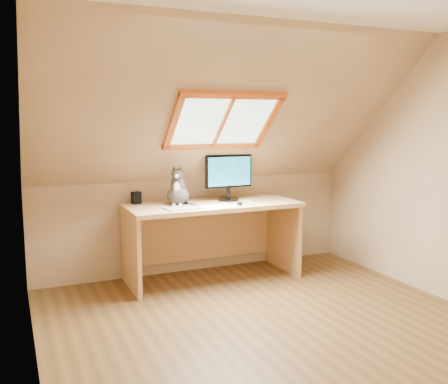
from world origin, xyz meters
TOP-DOWN VIEW (x-y plane):
  - ground at (0.00, 0.00)m, footprint 3.50×3.50m
  - room_shell at (0.00, -0.09)m, footprint 3.52×3.52m
  - desk at (0.03, 1.45)m, footprint 1.75×0.76m
  - monitor at (0.24, 1.45)m, footprint 0.52×0.22m
  - cat at (-0.33, 1.41)m, footprint 0.30×0.32m
  - desk_speaker at (-0.69, 1.63)m, footprint 0.10×0.10m
  - graphics_tablet at (-0.37, 1.17)m, footprint 0.33×0.25m
  - mouse at (0.23, 1.15)m, footprint 0.08×0.11m
  - papers at (0.01, 1.12)m, footprint 0.35×0.30m
  - cables at (0.49, 1.26)m, footprint 0.51×0.26m

SIDE VIEW (x-z plane):
  - ground at x=0.00m, z-range 0.00..0.00m
  - desk at x=0.03m, z-range 0.16..0.96m
  - papers at x=0.01m, z-range 0.80..0.80m
  - cables at x=0.49m, z-range 0.80..0.81m
  - graphics_tablet at x=-0.37m, z-range 0.80..0.81m
  - mouse at x=0.23m, z-range 0.80..0.83m
  - desk_speaker at x=-0.69m, z-range 0.80..0.92m
  - cat at x=-0.33m, z-range 0.74..1.14m
  - monitor at x=0.24m, z-range 0.83..1.31m
  - room_shell at x=0.00m, z-range 0.23..2.64m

